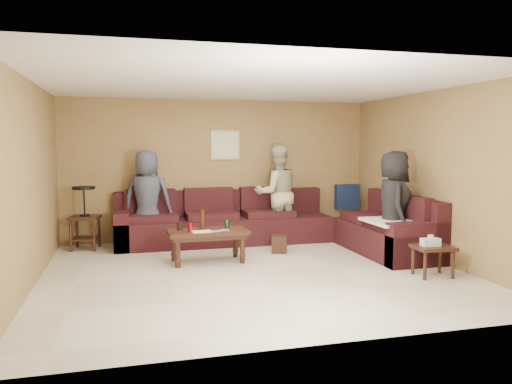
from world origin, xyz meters
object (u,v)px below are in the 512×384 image
(coffee_table, at_px, (207,235))
(person_left, at_px, (148,199))
(end_table_left, at_px, (85,217))
(waste_bin, at_px, (279,244))
(person_middle, at_px, (277,193))
(sectional_sofa, at_px, (278,227))
(person_right, at_px, (394,205))
(side_table_right, at_px, (433,249))

(coffee_table, xyz_separation_m, person_left, (-0.79, 1.29, 0.41))
(end_table_left, xyz_separation_m, waste_bin, (3.00, -1.04, -0.40))
(person_middle, bearing_deg, end_table_left, -3.67)
(waste_bin, bearing_deg, end_table_left, 160.86)
(coffee_table, height_order, waste_bin, coffee_table)
(sectional_sofa, relative_size, person_middle, 2.73)
(person_right, bearing_deg, person_left, 82.01)
(person_middle, bearing_deg, sectional_sofa, 74.91)
(end_table_left, height_order, waste_bin, end_table_left)
(coffee_table, bearing_deg, person_middle, 40.92)
(coffee_table, xyz_separation_m, person_middle, (1.44, 1.25, 0.45))
(person_left, distance_m, person_middle, 2.23)
(waste_bin, xyz_separation_m, person_right, (1.54, -0.79, 0.67))
(side_table_right, xyz_separation_m, waste_bin, (-1.50, 1.86, -0.22))
(person_right, bearing_deg, sectional_sofa, 67.19)
(waste_bin, distance_m, person_left, 2.31)
(person_middle, height_order, person_right, person_middle)
(sectional_sofa, distance_m, coffee_table, 1.54)
(side_table_right, bearing_deg, person_middle, 114.56)
(side_table_right, distance_m, person_left, 4.51)
(coffee_table, bearing_deg, sectional_sofa, 30.63)
(person_left, bearing_deg, side_table_right, 156.86)
(end_table_left, xyz_separation_m, side_table_right, (4.50, -2.90, -0.18))
(sectional_sofa, relative_size, person_left, 2.85)
(person_left, bearing_deg, person_middle, -165.44)
(coffee_table, relative_size, person_middle, 0.68)
(side_table_right, bearing_deg, waste_bin, 128.86)
(sectional_sofa, height_order, person_right, person_right)
(coffee_table, distance_m, end_table_left, 2.27)
(sectional_sofa, xyz_separation_m, person_left, (-2.12, 0.51, 0.49))
(sectional_sofa, bearing_deg, person_left, 166.56)
(end_table_left, distance_m, person_right, 4.90)
(person_left, xyz_separation_m, person_middle, (2.23, -0.04, 0.04))
(waste_bin, distance_m, person_right, 1.86)
(end_table_left, bearing_deg, person_left, -5.15)
(side_table_right, distance_m, person_right, 1.16)
(sectional_sofa, bearing_deg, waste_bin, -105.23)
(coffee_table, height_order, end_table_left, end_table_left)
(person_left, bearing_deg, coffee_table, 137.16)
(end_table_left, distance_m, side_table_right, 5.35)
(person_middle, distance_m, person_right, 2.14)
(sectional_sofa, xyz_separation_m, waste_bin, (-0.12, -0.44, -0.19))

